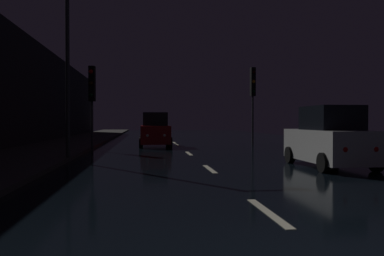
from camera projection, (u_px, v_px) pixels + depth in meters
name	position (u px, v px, depth m)	size (l,w,h in m)	color
ground	(175.00, 144.00, 28.15)	(26.96, 84.00, 0.02)	black
sidewalk_left	(71.00, 143.00, 27.30)	(4.40, 84.00, 0.15)	#33302D
building_facade_left	(14.00, 88.00, 23.46)	(0.80, 63.00, 7.11)	black
lane_centerline	(184.00, 150.00, 21.90)	(0.16, 33.31, 0.01)	beige
traffic_light_far_left	(92.00, 90.00, 21.23)	(0.36, 0.48, 4.57)	#38383A
traffic_light_far_right	(253.00, 88.00, 26.12)	(0.33, 0.47, 5.16)	#38383A
streetlamp_overhead	(79.00, 43.00, 15.64)	(1.70, 0.44, 7.05)	#2D2D30
car_approaching_headlights	(155.00, 131.00, 24.81)	(1.96, 4.24, 2.14)	maroon
car_parked_right_near	(329.00, 139.00, 13.52)	(1.93, 4.17, 2.10)	silver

